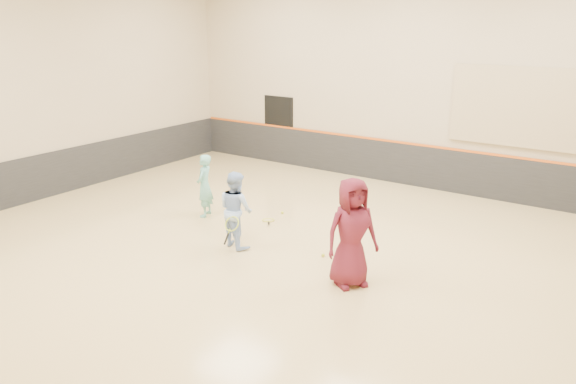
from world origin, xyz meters
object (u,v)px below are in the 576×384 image
Objects in this scene: young_man at (352,233)px; spare_racket at (268,219)px; instructor at (236,209)px; girl at (205,186)px.

young_man reaches higher than spare_racket.
young_man reaches higher than instructor.
young_man is (4.67, -1.25, 0.24)m from girl.
girl is 0.94× the size of instructor.
girl is 2.30× the size of spare_racket.
young_man reaches higher than girl.
girl is 0.76× the size of young_man.
young_man is 3.80m from spare_racket.
young_man is 3.01× the size of spare_racket.
instructor reaches higher than girl.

